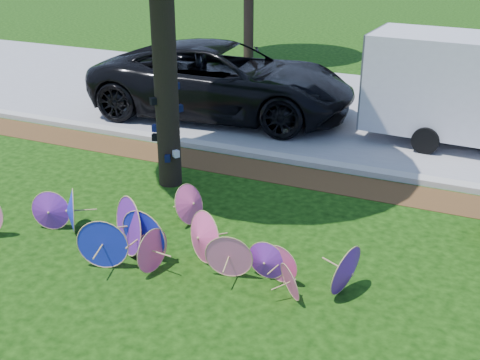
{
  "coord_description": "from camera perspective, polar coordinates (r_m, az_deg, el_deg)",
  "views": [
    {
      "loc": [
        4.1,
        -6.09,
        4.77
      ],
      "look_at": [
        0.5,
        2.0,
        0.9
      ],
      "focal_mm": 45.0,
      "sensor_mm": 36.0,
      "label": 1
    }
  ],
  "objects": [
    {
      "name": "cargo_trailer",
      "position": [
        14.4,
        18.48,
        8.76
      ],
      "size": [
        3.18,
        2.13,
        2.75
      ],
      "primitive_type": "cube",
      "rotation": [
        0.0,
        0.0,
        -0.06
      ],
      "color": "silver",
      "rests_on": "ground"
    },
    {
      "name": "ground",
      "position": [
        8.75,
        -8.46,
        -9.7
      ],
      "size": [
        90.0,
        90.0,
        0.0
      ],
      "primitive_type": "plane",
      "color": "black",
      "rests_on": "ground"
    },
    {
      "name": "street",
      "position": [
        16.67,
        8.8,
        6.72
      ],
      "size": [
        90.0,
        8.0,
        0.01
      ],
      "primitive_type": "cube",
      "color": "gray",
      "rests_on": "ground"
    },
    {
      "name": "parasol_pile",
      "position": [
        9.21,
        -8.31,
        -5.11
      ],
      "size": [
        6.48,
        2.4,
        0.95
      ],
      "color": "#1D2BC8",
      "rests_on": "ground"
    },
    {
      "name": "mulch_strip",
      "position": [
        12.31,
        2.61,
        0.82
      ],
      "size": [
        90.0,
        1.0,
        0.01
      ],
      "primitive_type": "cube",
      "color": "#472D16",
      "rests_on": "ground"
    },
    {
      "name": "black_van",
      "position": [
        15.68,
        -1.6,
        9.45
      ],
      "size": [
        7.02,
        3.79,
        1.87
      ],
      "primitive_type": "imported",
      "rotation": [
        0.0,
        0.0,
        1.68
      ],
      "color": "black",
      "rests_on": "ground"
    },
    {
      "name": "curb",
      "position": [
        12.9,
        3.76,
        2.15
      ],
      "size": [
        90.0,
        0.3,
        0.12
      ],
      "primitive_type": "cube",
      "color": "#B7B5AD",
      "rests_on": "ground"
    }
  ]
}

